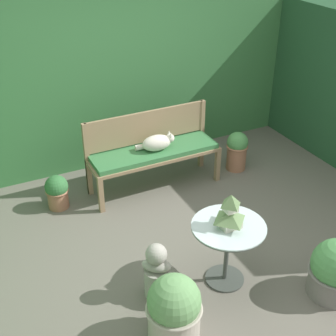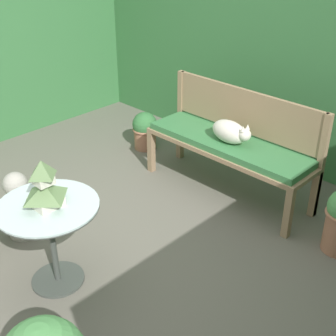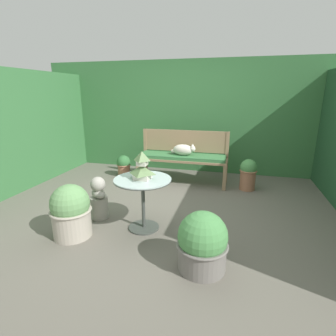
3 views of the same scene
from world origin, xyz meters
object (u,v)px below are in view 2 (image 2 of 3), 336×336
at_px(pagoda_birdhouse, 44,187).
at_px(potted_plant_bench_left, 145,130).
at_px(garden_bench, 228,147).
at_px(garden_bust, 19,206).
at_px(cat, 230,132).
at_px(patio_table, 50,223).

relative_size(pagoda_birdhouse, potted_plant_bench_left, 0.79).
relative_size(garden_bench, pagoda_birdhouse, 4.89).
bearing_deg(garden_bust, cat, 103.42).
relative_size(pagoda_birdhouse, garden_bust, 0.58).
xyz_separation_m(garden_bench, garden_bust, (-0.78, -1.72, -0.20)).
distance_m(garden_bench, potted_plant_bench_left, 1.27).
relative_size(garden_bench, potted_plant_bench_left, 3.88).
distance_m(cat, patio_table, 1.83).
bearing_deg(patio_table, garden_bust, 169.84).
bearing_deg(garden_bench, potted_plant_bench_left, 175.09).
bearing_deg(potted_plant_bench_left, pagoda_birdhouse, -59.77).
relative_size(patio_table, pagoda_birdhouse, 2.05).
xyz_separation_m(patio_table, potted_plant_bench_left, (-1.13, 1.95, -0.30)).
height_order(patio_table, garden_bust, patio_table).
bearing_deg(pagoda_birdhouse, patio_table, 0.00).
height_order(pagoda_birdhouse, garden_bust, pagoda_birdhouse).
xyz_separation_m(garden_bench, cat, (0.03, -0.02, 0.17)).
height_order(patio_table, potted_plant_bench_left, patio_table).
relative_size(cat, potted_plant_bench_left, 1.11).
bearing_deg(garden_bust, patio_table, 28.73).
height_order(cat, garden_bust, cat).
distance_m(garden_bench, garden_bust, 1.90).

